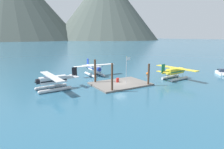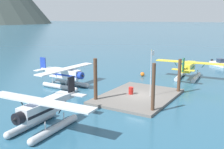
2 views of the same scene
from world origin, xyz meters
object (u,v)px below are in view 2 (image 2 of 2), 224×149
at_px(seaplane_white_bow_centre, 65,76).
at_px(seaplane_yellow_stbd_aft, 189,69).
at_px(fuel_drum, 131,91).
at_px(mooring_buoy, 142,74).
at_px(flagpole, 151,67).
at_px(boat_white_open_se, 220,64).
at_px(seaplane_silver_port_fwd, 43,112).

xyz_separation_m(seaplane_white_bow_centre, seaplane_yellow_stbd_aft, (13.95, -13.17, 0.00)).
distance_m(fuel_drum, mooring_buoy, 11.82).
xyz_separation_m(flagpole, boat_white_open_se, (27.21, -3.40, -3.28)).
distance_m(mooring_buoy, boat_white_open_se, 19.06).
bearing_deg(seaplane_white_bow_centre, flagpole, -83.68).
relative_size(flagpole, seaplane_yellow_stbd_aft, 0.53).
relative_size(seaplane_yellow_stbd_aft, boat_white_open_se, 2.53).
relative_size(fuel_drum, boat_white_open_se, 0.21).
distance_m(seaplane_white_bow_centre, seaplane_yellow_stbd_aft, 19.19).
bearing_deg(seaplane_white_bow_centre, mooring_buoy, -27.68).
height_order(seaplane_silver_port_fwd, boat_white_open_se, seaplane_silver_port_fwd).
height_order(fuel_drum, seaplane_silver_port_fwd, seaplane_silver_port_fwd).
distance_m(flagpole, seaplane_white_bow_centre, 12.38).
xyz_separation_m(seaplane_silver_port_fwd, seaplane_yellow_stbd_aft, (25.93, -5.35, 0.00)).
bearing_deg(fuel_drum, seaplane_silver_port_fwd, 170.94).
height_order(fuel_drum, seaplane_yellow_stbd_aft, seaplane_yellow_stbd_aft).
xyz_separation_m(mooring_buoy, seaplane_silver_port_fwd, (-23.86, -1.58, 1.24)).
relative_size(seaplane_silver_port_fwd, seaplane_yellow_stbd_aft, 1.00).
xyz_separation_m(seaplane_white_bow_centre, boat_white_open_se, (28.55, -15.50, -1.09)).
bearing_deg(fuel_drum, mooring_buoy, 17.70).
relative_size(flagpole, mooring_buoy, 8.11).
height_order(flagpole, seaplane_silver_port_fwd, flagpole).
distance_m(fuel_drum, seaplane_yellow_stbd_aft, 13.76).
height_order(seaplane_silver_port_fwd, seaplane_white_bow_centre, same).
bearing_deg(mooring_buoy, flagpole, -150.91).
height_order(seaplane_yellow_stbd_aft, boat_white_open_se, seaplane_yellow_stbd_aft).
bearing_deg(seaplane_white_bow_centre, seaplane_yellow_stbd_aft, -43.34).
bearing_deg(seaplane_white_bow_centre, boat_white_open_se, -28.51).
distance_m(flagpole, seaplane_silver_port_fwd, 14.16).
xyz_separation_m(fuel_drum, seaplane_white_bow_centre, (-0.64, 9.83, 0.84)).
xyz_separation_m(seaplane_silver_port_fwd, seaplane_white_bow_centre, (11.97, 7.82, 0.00)).
xyz_separation_m(flagpole, seaplane_silver_port_fwd, (-13.31, 4.29, -2.19)).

